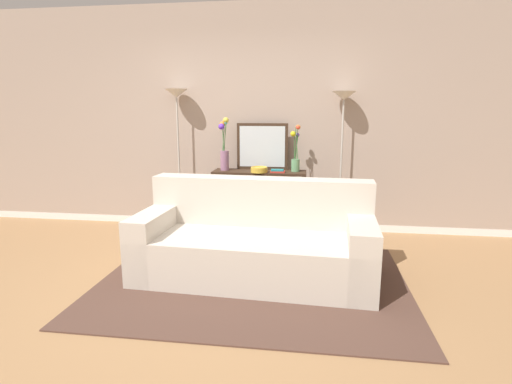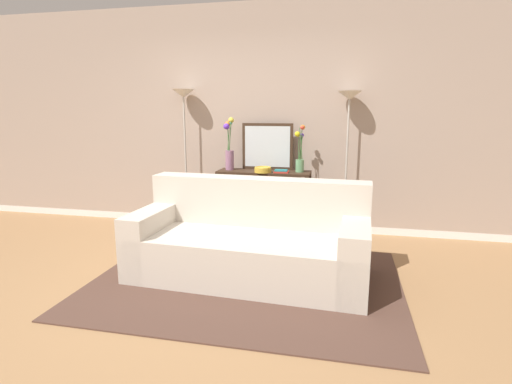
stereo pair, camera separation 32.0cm
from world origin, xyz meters
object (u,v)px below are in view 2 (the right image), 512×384
Objects in this scene: couch at (250,243)px; vase_tall_flowers at (229,149)px; wall_mirror at (267,147)px; book_row_under_console at (241,227)px; floor_lamp_right at (348,124)px; vase_short_flowers at (300,155)px; floor_lamp_left at (184,120)px; book_stack at (281,171)px; fruit_bowl at (263,170)px; console_table at (264,191)px.

vase_tall_flowers reaches higher than couch.
book_row_under_console is at bearing -154.73° from wall_mirror.
floor_lamp_right is 3.11× the size of vase_short_flowers.
floor_lamp_left is at bearing 130.43° from couch.
book_stack is (1.27, -0.16, -0.59)m from floor_lamp_left.
wall_mirror is at bearing 163.98° from vase_short_flowers.
couch is at bearing -84.00° from fruit_bowl.
couch is at bearing -66.50° from vase_tall_flowers.
vase_short_flowers reaches higher than book_stack.
wall_mirror reaches higher than couch.
couch is 2.12m from floor_lamp_left.
floor_lamp_left is 1.22m from fruit_bowl.
vase_short_flowers is 1.19m from book_row_under_console.
wall_mirror is at bearing 83.97° from console_table.
floor_lamp_left is 2.80× the size of wall_mirror.
couch is 1.33m from book_stack.
floor_lamp_right is 2.73× the size of wall_mirror.
floor_lamp_left is 2.03m from floor_lamp_right.
vase_tall_flowers is 0.52m from fruit_bowl.
vase_tall_flowers is (-0.44, 0.02, 0.51)m from console_table.
console_table is at bearing -2.28° from vase_tall_flowers.
floor_lamp_right is 1.13m from fruit_bowl.
vase_tall_flowers is at bearing 177.72° from console_table.
wall_mirror is at bearing 15.64° from vase_tall_flowers.
wall_mirror is 1.78× the size of book_row_under_console.
vase_short_flowers is 0.30m from book_stack.
floor_lamp_right is 1.01m from wall_mirror.
wall_mirror is 0.41m from book_stack.
vase_tall_flowers is 3.19× the size of fruit_bowl.
console_table is 1.36m from floor_lamp_left.
vase_short_flowers is (0.30, 1.33, 0.68)m from couch.
console_table reaches higher than book_row_under_console.
console_table is (-0.14, 1.30, 0.23)m from couch.
couch is 1.62m from vase_tall_flowers.
book_stack is (0.21, -0.22, -0.27)m from wall_mirror.
fruit_bowl is at bearing -162.89° from vase_short_flowers.
book_stack is (0.09, 1.23, 0.50)m from couch.
wall_mirror is 1.14× the size of vase_short_flowers.
vase_short_flowers is (-0.55, -0.06, -0.37)m from floor_lamp_right.
floor_lamp_right is at bearing -3.67° from wall_mirror.
vase_tall_flowers reaches higher than fruit_bowl.
floor_lamp_right reaches higher than fruit_bowl.
floor_lamp_right is 0.66m from vase_short_flowers.
console_table is 0.31m from fruit_bowl.
vase_short_flowers is (0.87, 0.01, -0.06)m from vase_tall_flowers.
fruit_bowl is (-0.97, -0.19, -0.54)m from floor_lamp_right.
vase_tall_flowers is at bearing 164.53° from fruit_bowl.
fruit_bowl is at bearing -91.28° from wall_mirror.
vase_short_flowers is (0.43, 0.02, 0.46)m from console_table.
book_stack is (0.23, -0.08, 0.27)m from console_table.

